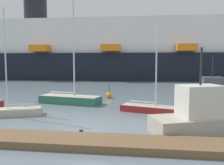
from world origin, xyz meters
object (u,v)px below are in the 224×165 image
(channel_buoy_1, at_px, (109,95))
(cruise_ship, at_px, (114,53))
(fishing_boat_0, at_px, (210,91))
(sailboat_0, at_px, (151,108))
(sailboat_2, at_px, (70,98))
(channel_buoy_0, at_px, (205,100))
(sailboat_1, at_px, (12,111))
(fishing_boat_1, at_px, (202,116))

(channel_buoy_1, bearing_deg, cruise_ship, 95.95)
(fishing_boat_0, relative_size, cruise_ship, 0.06)
(channel_buoy_1, relative_size, cruise_ship, 0.01)
(sailboat_0, relative_size, sailboat_2, 0.65)
(channel_buoy_0, xyz_separation_m, channel_buoy_1, (-10.91, 2.30, 0.04))
(sailboat_2, relative_size, channel_buoy_0, 8.01)
(fishing_boat_0, distance_m, channel_buoy_0, 3.59)
(sailboat_1, bearing_deg, fishing_boat_0, -168.92)
(fishing_boat_0, bearing_deg, sailboat_2, -164.72)
(sailboat_1, xyz_separation_m, channel_buoy_0, (17.69, 8.14, -0.09))
(channel_buoy_1, bearing_deg, fishing_boat_1, -58.36)
(sailboat_2, xyz_separation_m, fishing_boat_0, (16.02, 5.20, 0.36))
(sailboat_2, xyz_separation_m, cruise_ship, (0.27, 37.11, 6.18))
(fishing_boat_0, distance_m, channel_buoy_1, 12.38)
(sailboat_2, height_order, cruise_ship, cruise_ship)
(sailboat_1, relative_size, fishing_boat_0, 1.29)
(sailboat_1, relative_size, fishing_boat_1, 1.23)
(cruise_ship, bearing_deg, channel_buoy_1, -85.36)
(sailboat_1, height_order, sailboat_2, sailboat_2)
(fishing_boat_0, xyz_separation_m, fishing_boat_1, (-4.32, -13.95, 0.15))
(sailboat_1, xyz_separation_m, fishing_boat_0, (19.11, 11.39, 0.50))
(sailboat_0, height_order, channel_buoy_1, sailboat_0)
(channel_buoy_1, bearing_deg, sailboat_0, -57.11)
(sailboat_1, relative_size, cruise_ship, 0.08)
(fishing_boat_1, bearing_deg, channel_buoy_0, -125.10)
(channel_buoy_0, distance_m, cruise_ship, 38.51)
(sailboat_0, bearing_deg, channel_buoy_0, 58.90)
(channel_buoy_1, bearing_deg, sailboat_2, -130.98)
(sailboat_2, bearing_deg, fishing_boat_1, -25.13)
(sailboat_0, xyz_separation_m, sailboat_2, (-8.59, 3.33, 0.18))
(sailboat_2, distance_m, cruise_ship, 37.63)
(fishing_boat_1, xyz_separation_m, channel_buoy_0, (2.90, 10.70, -0.74))
(cruise_ship, bearing_deg, sailboat_0, -79.68)
(sailboat_1, bearing_deg, sailboat_0, 174.01)
(sailboat_1, distance_m, sailboat_2, 6.92)
(channel_buoy_0, relative_size, cruise_ship, 0.01)
(fishing_boat_0, bearing_deg, cruise_ship, 113.55)
(fishing_boat_1, xyz_separation_m, channel_buoy_1, (-8.01, 13.00, -0.70))
(channel_buoy_0, height_order, channel_buoy_1, channel_buoy_1)
(fishing_boat_1, bearing_deg, cruise_ship, -95.93)
(fishing_boat_1, height_order, cruise_ship, cruise_ship)
(fishing_boat_0, height_order, channel_buoy_0, fishing_boat_0)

